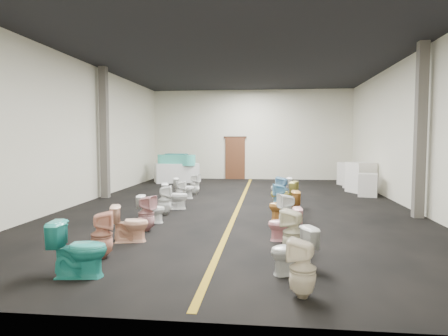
{
  "coord_description": "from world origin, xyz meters",
  "views": [
    {
      "loc": [
        0.88,
        -12.25,
        2.04
      ],
      "look_at": [
        -0.6,
        1.0,
        1.07
      ],
      "focal_mm": 32.0,
      "sensor_mm": 36.0,
      "label": 1
    }
  ],
  "objects_px": {
    "appliance_crate_b": "(361,177)",
    "toilet_left_0": "(79,249)",
    "appliance_crate_c": "(354,179)",
    "toilet_left_2": "(130,223)",
    "toilet_left_9": "(195,184)",
    "display_table": "(177,173)",
    "toilet_left_4": "(151,209)",
    "toilet_left_7": "(181,192)",
    "toilet_left_1": "(102,235)",
    "toilet_right_7": "(284,194)",
    "toilet_right_6": "(280,199)",
    "toilet_right_9": "(281,188)",
    "appliance_crate_d": "(348,174)",
    "toilet_left_6": "(175,196)",
    "toilet_right_1": "(293,251)",
    "bathtub": "(176,160)",
    "toilet_right_8": "(283,190)",
    "toilet_right_4": "(287,212)",
    "appliance_crate_a": "(368,185)",
    "toilet_right_2": "(293,233)",
    "toilet_left_3": "(146,213)",
    "toilet_right_5": "(284,206)",
    "toilet_right_0": "(303,269)",
    "toilet_left_5": "(165,200)",
    "toilet_left_8": "(184,188)",
    "toilet_right_3": "(285,224)"
  },
  "relations": [
    {
      "from": "toilet_right_1",
      "to": "appliance_crate_c",
      "type": "bearing_deg",
      "value": 142.14
    },
    {
      "from": "bathtub",
      "to": "toilet_left_5",
      "type": "xyz_separation_m",
      "value": [
        1.55,
        -8.01,
        -0.67
      ]
    },
    {
      "from": "toilet_left_7",
      "to": "toilet_right_0",
      "type": "distance_m",
      "value": 7.89
    },
    {
      "from": "toilet_right_2",
      "to": "toilet_right_4",
      "type": "xyz_separation_m",
      "value": [
        -0.01,
        1.96,
        0.0
      ]
    },
    {
      "from": "appliance_crate_a",
      "to": "toilet_left_4",
      "type": "distance_m",
      "value": 8.2
    },
    {
      "from": "appliance_crate_a",
      "to": "toilet_right_9",
      "type": "xyz_separation_m",
      "value": [
        -3.07,
        -0.77,
        -0.05
      ]
    },
    {
      "from": "toilet_left_5",
      "to": "toilet_right_3",
      "type": "xyz_separation_m",
      "value": [
        3.09,
        -2.41,
        -0.06
      ]
    },
    {
      "from": "bathtub",
      "to": "toilet_left_1",
      "type": "height_order",
      "value": "bathtub"
    },
    {
      "from": "toilet_right_0",
      "to": "toilet_right_9",
      "type": "distance_m",
      "value": 8.7
    },
    {
      "from": "toilet_left_4",
      "to": "toilet_left_6",
      "type": "distance_m",
      "value": 1.93
    },
    {
      "from": "toilet_left_1",
      "to": "toilet_right_1",
      "type": "distance_m",
      "value": 3.23
    },
    {
      "from": "toilet_left_3",
      "to": "appliance_crate_a",
      "type": "bearing_deg",
      "value": -33.72
    },
    {
      "from": "appliance_crate_a",
      "to": "toilet_left_4",
      "type": "relative_size",
      "value": 1.21
    },
    {
      "from": "toilet_left_1",
      "to": "toilet_right_8",
      "type": "relative_size",
      "value": 0.96
    },
    {
      "from": "display_table",
      "to": "appliance_crate_b",
      "type": "xyz_separation_m",
      "value": [
        7.83,
        -2.74,
        0.13
      ]
    },
    {
      "from": "toilet_left_3",
      "to": "toilet_right_9",
      "type": "height_order",
      "value": "toilet_left_3"
    },
    {
      "from": "toilet_left_1",
      "to": "appliance_crate_b",
      "type": "bearing_deg",
      "value": -54.45
    },
    {
      "from": "toilet_right_6",
      "to": "toilet_left_8",
      "type": "bearing_deg",
      "value": -134.1
    },
    {
      "from": "toilet_left_2",
      "to": "toilet_right_2",
      "type": "height_order",
      "value": "toilet_right_2"
    },
    {
      "from": "toilet_left_5",
      "to": "toilet_right_7",
      "type": "bearing_deg",
      "value": -74.16
    },
    {
      "from": "appliance_crate_b",
      "to": "appliance_crate_c",
      "type": "bearing_deg",
      "value": 90.0
    },
    {
      "from": "appliance_crate_b",
      "to": "toilet_left_0",
      "type": "distance_m",
      "value": 11.93
    },
    {
      "from": "toilet_left_1",
      "to": "toilet_right_1",
      "type": "relative_size",
      "value": 1.14
    },
    {
      "from": "appliance_crate_b",
      "to": "toilet_left_1",
      "type": "distance_m",
      "value": 11.18
    },
    {
      "from": "appliance_crate_a",
      "to": "toilet_left_2",
      "type": "relative_size",
      "value": 1.11
    },
    {
      "from": "toilet_left_7",
      "to": "toilet_right_1",
      "type": "relative_size",
      "value": 1.02
    },
    {
      "from": "display_table",
      "to": "bathtub",
      "type": "xyz_separation_m",
      "value": [
        0.0,
        0.0,
        0.63
      ]
    },
    {
      "from": "toilet_left_4",
      "to": "toilet_left_7",
      "type": "relative_size",
      "value": 0.93
    },
    {
      "from": "appliance_crate_c",
      "to": "toilet_right_4",
      "type": "relative_size",
      "value": 0.97
    },
    {
      "from": "appliance_crate_d",
      "to": "toilet_left_6",
      "type": "height_order",
      "value": "appliance_crate_d"
    },
    {
      "from": "toilet_right_1",
      "to": "toilet_right_6",
      "type": "distance_m",
      "value": 4.92
    },
    {
      "from": "toilet_left_1",
      "to": "toilet_right_0",
      "type": "bearing_deg",
      "value": -132.54
    },
    {
      "from": "toilet_right_1",
      "to": "toilet_left_6",
      "type": "bearing_deg",
      "value": -171.47
    },
    {
      "from": "appliance_crate_d",
      "to": "toilet_right_7",
      "type": "height_order",
      "value": "appliance_crate_d"
    },
    {
      "from": "toilet_right_9",
      "to": "toilet_left_9",
      "type": "bearing_deg",
      "value": -102.13
    },
    {
      "from": "display_table",
      "to": "appliance_crate_c",
      "type": "height_order",
      "value": "display_table"
    },
    {
      "from": "toilet_right_7",
      "to": "toilet_right_8",
      "type": "height_order",
      "value": "toilet_right_8"
    },
    {
      "from": "appliance_crate_d",
      "to": "toilet_left_1",
      "type": "bearing_deg",
      "value": -118.53
    },
    {
      "from": "toilet_left_2",
      "to": "toilet_left_9",
      "type": "relative_size",
      "value": 0.98
    },
    {
      "from": "toilet_left_4",
      "to": "toilet_right_2",
      "type": "distance_m",
      "value": 4.05
    },
    {
      "from": "appliance_crate_a",
      "to": "appliance_crate_c",
      "type": "relative_size",
      "value": 1.02
    },
    {
      "from": "toilet_left_9",
      "to": "toilet_left_1",
      "type": "bearing_deg",
      "value": -165.53
    },
    {
      "from": "appliance_crate_b",
      "to": "appliance_crate_c",
      "type": "xyz_separation_m",
      "value": [
        0.0,
        1.14,
        -0.17
      ]
    },
    {
      "from": "toilet_right_2",
      "to": "toilet_right_8",
      "type": "height_order",
      "value": "toilet_right_8"
    },
    {
      "from": "display_table",
      "to": "toilet_left_9",
      "type": "relative_size",
      "value": 2.65
    },
    {
      "from": "toilet_left_6",
      "to": "toilet_right_2",
      "type": "relative_size",
      "value": 0.94
    },
    {
      "from": "toilet_right_4",
      "to": "toilet_right_7",
      "type": "relative_size",
      "value": 1.02
    },
    {
      "from": "toilet_right_5",
      "to": "toilet_right_7",
      "type": "height_order",
      "value": "toilet_right_7"
    },
    {
      "from": "toilet_left_0",
      "to": "toilet_right_7",
      "type": "height_order",
      "value": "toilet_left_0"
    },
    {
      "from": "toilet_right_6",
      "to": "toilet_right_9",
      "type": "relative_size",
      "value": 1.13
    }
  ]
}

